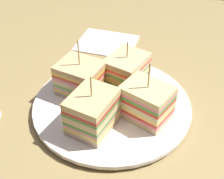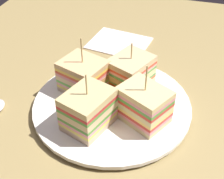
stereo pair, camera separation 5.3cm
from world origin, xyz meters
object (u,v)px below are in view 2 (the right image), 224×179
Objects in this scene: sandwich_wedge_1 at (144,105)px; sandwich_wedge_3 at (84,76)px; sandwich_wedge_2 at (130,72)px; napkin at (119,43)px; plate at (112,105)px; chip_pile at (105,100)px; sandwich_wedge_0 at (88,110)px.

sandwich_wedge_3 is at bearing 7.00° from sandwich_wedge_1.
sandwich_wedge_2 is at bearing 44.93° from sandwich_wedge_3.
sandwich_wedge_2 reaches higher than napkin.
plate is at bearing -3.02° from sandwich_wedge_3.
plate is 2.61× the size of sandwich_wedge_1.
sandwich_wedge_3 is at bearing -122.34° from chip_pile.
sandwich_wedge_3 is at bearing -3.40° from napkin.
sandwich_wedge_2 is at bearing -34.96° from sandwich_wedge_1.
sandwich_wedge_1 reaches higher than sandwich_wedge_0.
sandwich_wedge_3 is 6.24cm from chip_pile.
sandwich_wedge_0 is at bearing 53.30° from sandwich_wedge_1.
sandwich_wedge_0 is 1.05× the size of sandwich_wedge_2.
napkin is at bearing 104.98° from sandwich_wedge_3.
napkin is at bearing -167.75° from plate.
plate is 7.42cm from sandwich_wedge_1.
sandwich_wedge_3 is 0.80× the size of napkin.
sandwich_wedge_1 is 9.68cm from sandwich_wedge_2.
plate is 22.91cm from napkin.
chip_pile is (-5.35, 1.03, -2.22)cm from sandwich_wedge_0.
sandwich_wedge_1 is at bearing 77.16° from chip_pile.
chip_pile is at bearing -53.08° from plate.
napkin is (-20.02, 1.19, -4.03)cm from sandwich_wedge_3.
sandwich_wedge_2 is 17.86cm from napkin.
chip_pile is (7.04, -2.78, -1.87)cm from sandwich_wedge_2.
sandwich_wedge_2 is at bearing 22.19° from napkin.
napkin is at bearing -37.71° from sandwich_wedge_1.
napkin is at bearing -170.68° from chip_pile.
plate is at bearing 0.65° from sandwich_wedge_0.
sandwich_wedge_1 is (2.41, 6.03, 3.59)cm from plate.
sandwich_wedge_3 reaches higher than plate.
sandwich_wedge_0 is 0.94× the size of sandwich_wedge_1.
sandwich_wedge_0 reaches higher than napkin.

